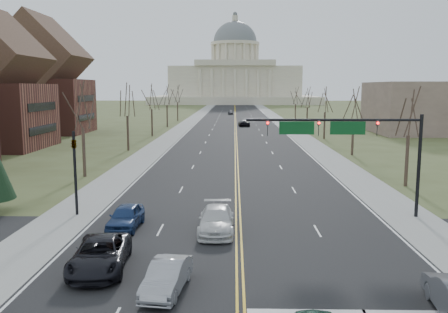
{
  "coord_description": "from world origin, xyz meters",
  "views": [
    {
      "loc": [
        -0.3,
        -19.1,
        9.04
      ],
      "look_at": [
        -1.18,
        21.96,
        3.0
      ],
      "focal_mm": 38.0,
      "sensor_mm": 36.0,
      "label": 1
    }
  ],
  "objects_px": {
    "car_far_nb": "(244,123)",
    "car_sb_inner_lead": "(167,277)",
    "signal_mast": "(347,135)",
    "car_sb_inner_second": "(216,220)",
    "car_far_sb": "(231,112)",
    "car_sb_outer_second": "(126,217)",
    "signal_left": "(75,163)",
    "car_sb_outer_lead": "(100,254)"
  },
  "relations": [
    {
      "from": "car_sb_outer_second",
      "to": "car_far_nb",
      "type": "xyz_separation_m",
      "value": [
        9.21,
        80.6,
        -0.04
      ]
    },
    {
      "from": "signal_mast",
      "to": "car_sb_inner_second",
      "type": "relative_size",
      "value": 2.27
    },
    {
      "from": "car_sb_outer_lead",
      "to": "car_sb_inner_second",
      "type": "relative_size",
      "value": 1.05
    },
    {
      "from": "signal_mast",
      "to": "car_far_sb",
      "type": "distance_m",
      "value": 125.14
    },
    {
      "from": "signal_left",
      "to": "car_far_nb",
      "type": "bearing_deg",
      "value": 80.14
    },
    {
      "from": "signal_left",
      "to": "car_far_sb",
      "type": "distance_m",
      "value": 125.15
    },
    {
      "from": "car_sb_outer_lead",
      "to": "car_sb_outer_second",
      "type": "height_order",
      "value": "car_sb_outer_lead"
    },
    {
      "from": "car_far_nb",
      "to": "car_far_sb",
      "type": "bearing_deg",
      "value": -89.42
    },
    {
      "from": "signal_mast",
      "to": "signal_left",
      "type": "distance_m",
      "value": 19.06
    },
    {
      "from": "car_sb_inner_second",
      "to": "car_sb_outer_lead",
      "type": "bearing_deg",
      "value": -131.65
    },
    {
      "from": "car_sb_inner_second",
      "to": "car_far_sb",
      "type": "distance_m",
      "value": 128.58
    },
    {
      "from": "car_far_nb",
      "to": "car_sb_outer_second",
      "type": "bearing_deg",
      "value": 79.86
    },
    {
      "from": "car_far_sb",
      "to": "car_sb_inner_second",
      "type": "bearing_deg",
      "value": -93.33
    },
    {
      "from": "car_sb_inner_second",
      "to": "car_sb_inner_lead",
      "type": "bearing_deg",
      "value": -102.16
    },
    {
      "from": "car_far_nb",
      "to": "car_sb_inner_lead",
      "type": "bearing_deg",
      "value": 83.06
    },
    {
      "from": "car_sb_inner_second",
      "to": "car_far_sb",
      "type": "xyz_separation_m",
      "value": [
        -0.12,
        128.58,
        -0.08
      ]
    },
    {
      "from": "car_sb_inner_lead",
      "to": "signal_mast",
      "type": "bearing_deg",
      "value": 57.04
    },
    {
      "from": "car_sb_inner_lead",
      "to": "car_sb_inner_second",
      "type": "height_order",
      "value": "car_sb_inner_second"
    },
    {
      "from": "signal_left",
      "to": "car_sb_inner_second",
      "type": "xyz_separation_m",
      "value": [
        10.1,
        -3.86,
        -2.93
      ]
    },
    {
      "from": "car_sb_inner_lead",
      "to": "car_far_nb",
      "type": "xyz_separation_m",
      "value": [
        5.23,
        90.08,
        0.03
      ]
    },
    {
      "from": "car_sb_inner_lead",
      "to": "car_far_sb",
      "type": "height_order",
      "value": "same"
    },
    {
      "from": "signal_left",
      "to": "car_sb_outer_second",
      "type": "relative_size",
      "value": 1.34
    },
    {
      "from": "car_sb_outer_second",
      "to": "car_far_sb",
      "type": "bearing_deg",
      "value": 89.19
    },
    {
      "from": "signal_left",
      "to": "car_sb_inner_second",
      "type": "height_order",
      "value": "signal_left"
    },
    {
      "from": "signal_mast",
      "to": "car_far_nb",
      "type": "xyz_separation_m",
      "value": [
        -5.49,
        77.41,
        -5.03
      ]
    },
    {
      "from": "signal_left",
      "to": "car_sb_outer_lead",
      "type": "xyz_separation_m",
      "value": [
        4.54,
        -10.15,
        -2.92
      ]
    },
    {
      "from": "car_sb_inner_lead",
      "to": "car_sb_outer_second",
      "type": "xyz_separation_m",
      "value": [
        -3.99,
        9.48,
        0.07
      ]
    },
    {
      "from": "signal_mast",
      "to": "car_sb_outer_lead",
      "type": "xyz_separation_m",
      "value": [
        -14.4,
        -10.15,
        -4.97
      ]
    },
    {
      "from": "signal_left",
      "to": "car_far_sb",
      "type": "height_order",
      "value": "signal_left"
    },
    {
      "from": "car_sb_inner_second",
      "to": "car_far_nb",
      "type": "height_order",
      "value": "car_sb_inner_second"
    },
    {
      "from": "signal_mast",
      "to": "car_sb_inner_lead",
      "type": "distance_m",
      "value": 17.35
    },
    {
      "from": "car_sb_inner_second",
      "to": "car_far_sb",
      "type": "bearing_deg",
      "value": 89.87
    },
    {
      "from": "signal_mast",
      "to": "car_sb_inner_second",
      "type": "xyz_separation_m",
      "value": [
        -8.84,
        -3.86,
        -4.98
      ]
    },
    {
      "from": "signal_mast",
      "to": "signal_left",
      "type": "relative_size",
      "value": 2.02
    },
    {
      "from": "signal_mast",
      "to": "signal_left",
      "type": "bearing_deg",
      "value": 180.0
    },
    {
      "from": "signal_mast",
      "to": "car_sb_inner_second",
      "type": "bearing_deg",
      "value": -156.43
    },
    {
      "from": "car_sb_inner_lead",
      "to": "car_far_sb",
      "type": "bearing_deg",
      "value": 96.53
    },
    {
      "from": "car_far_nb",
      "to": "signal_left",
      "type": "bearing_deg",
      "value": 76.52
    },
    {
      "from": "car_sb_outer_lead",
      "to": "car_far_nb",
      "type": "xyz_separation_m",
      "value": [
        8.91,
        87.56,
        -0.06
      ]
    },
    {
      "from": "car_sb_outer_lead",
      "to": "car_sb_outer_second",
      "type": "xyz_separation_m",
      "value": [
        -0.3,
        6.96,
        -0.02
      ]
    },
    {
      "from": "car_sb_inner_lead",
      "to": "car_far_nb",
      "type": "height_order",
      "value": "car_far_nb"
    },
    {
      "from": "signal_left",
      "to": "car_sb_inner_lead",
      "type": "relative_size",
      "value": 1.43
    }
  ]
}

